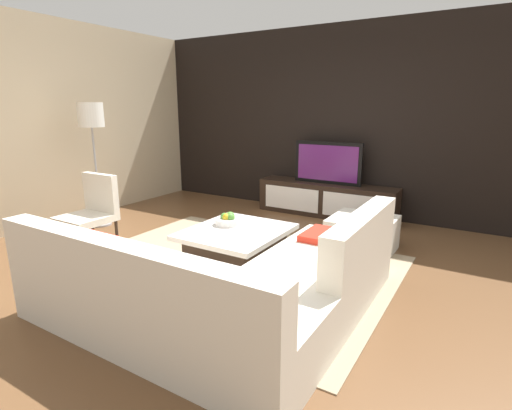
{
  "coord_description": "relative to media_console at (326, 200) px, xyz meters",
  "views": [
    {
      "loc": [
        2.13,
        -3.16,
        1.64
      ],
      "look_at": [
        -0.18,
        0.62,
        0.52
      ],
      "focal_mm": 27.66,
      "sensor_mm": 36.0,
      "label": 1
    }
  ],
  "objects": [
    {
      "name": "accent_chair_near",
      "position": [
        -1.81,
        -2.76,
        0.24
      ],
      "size": [
        0.53,
        0.54,
        0.87
      ],
      "rotation": [
        0.0,
        0.0,
        0.07
      ],
      "color": "black",
      "rests_on": "ground"
    },
    {
      "name": "feature_wall_back",
      "position": [
        -0.0,
        0.3,
        1.15
      ],
      "size": [
        6.4,
        0.12,
        2.8
      ],
      "primitive_type": "cube",
      "color": "black",
      "rests_on": "ground"
    },
    {
      "name": "area_rug",
      "position": [
        -0.1,
        -2.4,
        -0.24
      ],
      "size": [
        3.23,
        2.5,
        0.01
      ],
      "primitive_type": "cube",
      "color": "tan",
      "rests_on": "ground"
    },
    {
      "name": "sectional_couch",
      "position": [
        0.5,
        -3.3,
        0.03
      ],
      "size": [
        2.38,
        2.27,
        0.82
      ],
      "color": "silver",
      "rests_on": "ground"
    },
    {
      "name": "side_wall_left",
      "position": [
        -3.2,
        -2.2,
        1.15
      ],
      "size": [
        0.12,
        5.2,
        2.8
      ],
      "primitive_type": "cube",
      "color": "#C6B28E",
      "rests_on": "ground"
    },
    {
      "name": "television",
      "position": [
        -0.0,
        0.0,
        0.56
      ],
      "size": [
        1.04,
        0.06,
        0.62
      ],
      "color": "black",
      "rests_on": "media_console"
    },
    {
      "name": "coffee_table",
      "position": [
        -0.1,
        -2.3,
        -0.05
      ],
      "size": [
        0.95,
        1.07,
        0.38
      ],
      "color": "black",
      "rests_on": "ground"
    },
    {
      "name": "floor_lamp",
      "position": [
        -2.53,
        -2.12,
        1.18
      ],
      "size": [
        0.33,
        0.33,
        1.68
      ],
      "color": "#A5A5AA",
      "rests_on": "ground"
    },
    {
      "name": "ground_plane",
      "position": [
        -0.0,
        -2.4,
        -0.25
      ],
      "size": [
        14.0,
        14.0,
        0.0
      ],
      "primitive_type": "plane",
      "color": "brown"
    },
    {
      "name": "ottoman",
      "position": [
        0.93,
        -1.24,
        -0.05
      ],
      "size": [
        0.7,
        0.7,
        0.4
      ],
      "primitive_type": "cube",
      "color": "silver",
      "rests_on": "ground"
    },
    {
      "name": "media_console",
      "position": [
        0.0,
        0.0,
        0.0
      ],
      "size": [
        2.11,
        0.45,
        0.5
      ],
      "color": "black",
      "rests_on": "ground"
    },
    {
      "name": "fruit_bowl",
      "position": [
        -0.28,
        -2.2,
        0.19
      ],
      "size": [
        0.28,
        0.28,
        0.14
      ],
      "color": "silver",
      "rests_on": "coffee_table"
    }
  ]
}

